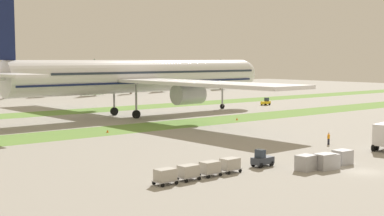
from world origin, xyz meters
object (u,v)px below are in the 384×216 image
cargo_dolly_lead (230,164)px  taxiway_marker_0 (237,119)px  taxiway_marker_1 (108,131)px  uld_container_0 (306,163)px  cargo_dolly_fourth (165,175)px  uld_container_3 (342,157)px  uld_container_2 (329,161)px  cargo_dolly_second (210,168)px  ground_crew_marshaller (329,138)px  pushback_tractor (266,102)px  cargo_dolly_third (188,171)px  baggage_tug (262,159)px  airliner (133,76)px  uld_container_1 (325,162)px

cargo_dolly_lead → taxiway_marker_0: size_ratio=4.43×
taxiway_marker_1 → uld_container_0: bearing=-88.5°
cargo_dolly_fourth → uld_container_3: size_ratio=1.12×
uld_container_2 → uld_container_0: bearing=159.4°
cargo_dolly_second → ground_crew_marshaller: (26.72, 5.14, 0.03)m
cargo_dolly_lead → pushback_tractor: pushback_tractor is taller
pushback_tractor → uld_container_2: size_ratio=1.32×
cargo_dolly_third → baggage_tug: bearing=90.0°
cargo_dolly_third → cargo_dolly_fourth: (-2.90, -0.06, 0.00)m
baggage_tug → uld_container_0: bearing=23.0°
baggage_tug → cargo_dolly_fourth: (-13.72, -0.28, 0.10)m
airliner → uld_container_3: airliner is taller
cargo_dolly_fourth → ground_crew_marshaller: size_ratio=1.28×
cargo_dolly_lead → cargo_dolly_second: bearing=-90.0°
cargo_dolly_third → uld_container_2: 16.42m
ground_crew_marshaller → uld_container_3: bearing=37.7°
taxiway_marker_1 → cargo_dolly_fourth: bearing=-112.2°
cargo_dolly_second → pushback_tractor: pushback_tractor is taller
uld_container_1 → uld_container_0: bearing=156.1°
taxiway_marker_1 → pushback_tractor: bearing=18.9°
baggage_tug → cargo_dolly_third: baggage_tug is taller
cargo_dolly_lead → uld_container_0: size_ratio=1.12×
cargo_dolly_third → pushback_tractor: bearing=127.1°
cargo_dolly_third → uld_container_2: uld_container_2 is taller
baggage_tug → cargo_dolly_second: (-7.92, -0.16, 0.10)m
taxiway_marker_0 → airliner: bearing=120.8°
airliner → cargo_dolly_fourth: bearing=-32.0°
uld_container_0 → uld_container_2: uld_container_0 is taller
baggage_tug → cargo_dolly_lead: bearing=-90.0°
cargo_dolly_third → pushback_tractor: (71.53, 56.45, -0.10)m
pushback_tractor → uld_container_3: bearing=137.7°
cargo_dolly_lead → pushback_tractor: size_ratio=0.85×
baggage_tug → cargo_dolly_third: bearing=-90.0°
pushback_tractor → taxiway_marker_1: pushback_tractor is taller
cargo_dolly_lead → uld_container_0: bearing=56.7°
pushback_tractor → uld_container_3: pushback_tractor is taller
uld_container_0 → cargo_dolly_third: bearing=161.5°
cargo_dolly_second → uld_container_2: bearing=65.8°
airliner → baggage_tug: 58.65m
uld_container_0 → uld_container_1: 2.26m
pushback_tractor → uld_container_0: bearing=134.4°
uld_container_0 → taxiway_marker_0: (28.28, 40.10, -0.60)m
baggage_tug → ground_crew_marshaller: size_ratio=1.51×
pushback_tractor → ground_crew_marshaller: size_ratio=1.51×
cargo_dolly_second → cargo_dolly_fourth: (-5.80, -0.12, 0.00)m
airliner → cargo_dolly_second: 61.77m
uld_container_3 → taxiway_marker_1: bearing=99.9°
cargo_dolly_second → pushback_tractor: (68.63, 56.39, -0.10)m
baggage_tug → uld_container_0: size_ratio=1.31×
pushback_tractor → ground_crew_marshaller: pushback_tractor is taller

